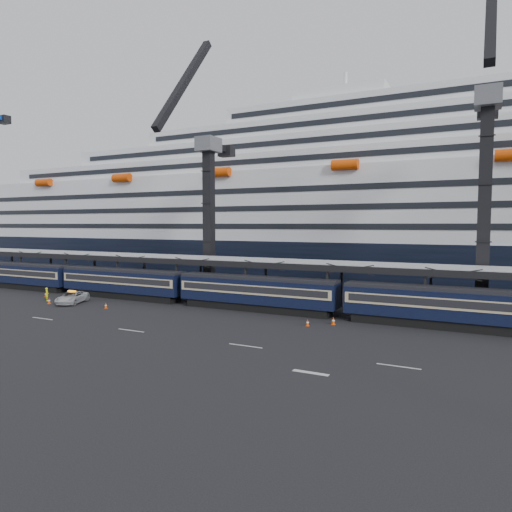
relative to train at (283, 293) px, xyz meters
The scene contains 14 objects.
ground 11.25m from the train, 65.06° to the right, with size 260.00×260.00×0.00m, color black.
lane_markings 20.02m from the train, 49.95° to the right, with size 111.00×4.27×0.02m.
train is the anchor object (origin of this frame).
canopy 6.85m from the train, 40.71° to the left, with size 130.00×6.25×5.53m.
cruise_ship 37.56m from the train, 84.34° to the left, with size 214.09×28.84×34.00m.
crane_dark_near 20.10m from the train, 150.76° to the left, with size 4.50×17.75×35.08m.
crane_dark_mid 23.83m from the train, 21.11° to the left, with size 4.50×18.24×39.64m.
pickup_truck 26.76m from the train, 166.99° to the right, with size 2.41×5.22×1.45m, color #AEB1B5.
worker 30.96m from the train, 168.44° to the right, with size 0.63×0.41×1.73m, color #EFF90D.
traffic_cone_a 33.51m from the train, behind, with size 0.39×0.39×0.77m.
traffic_cone_b 29.36m from the train, 165.10° to the right, with size 0.38×0.38×0.76m.
traffic_cone_c 20.88m from the train, 161.06° to the right, with size 0.35×0.35×0.70m.
traffic_cone_d 7.68m from the train, 25.84° to the right, with size 0.40×0.40×0.80m.
traffic_cone_e 7.06m from the train, 46.73° to the right, with size 0.35×0.35×0.70m.
Camera 1 is at (14.97, -36.13, 9.85)m, focal length 32.00 mm.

